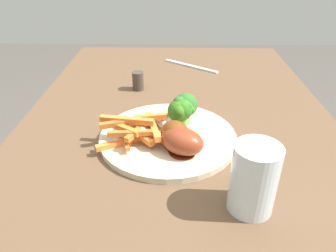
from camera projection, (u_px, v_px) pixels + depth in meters
name	position (u px, v px, depth m)	size (l,w,h in m)	color
dining_table	(178.00, 162.00, 0.76)	(1.10, 0.70, 0.71)	brown
dinner_plate	(168.00, 137.00, 0.64)	(0.27, 0.27, 0.01)	beige
broccoli_floret_front	(183.00, 110.00, 0.64)	(0.04, 0.05, 0.06)	#75BD48
broccoli_floret_middle	(179.00, 111.00, 0.64)	(0.05, 0.05, 0.06)	#8DA859
broccoli_floret_back	(185.00, 105.00, 0.66)	(0.05, 0.05, 0.07)	#85A847
carrot_fries_pile	(137.00, 129.00, 0.62)	(0.15, 0.13, 0.04)	orange
chicken_drumstick_near	(180.00, 141.00, 0.57)	(0.09, 0.13, 0.05)	#5E2011
chicken_drumstick_far	(177.00, 138.00, 0.59)	(0.08, 0.12, 0.04)	#601B0A
chicken_drumstick_extra	(175.00, 134.00, 0.59)	(0.12, 0.09, 0.05)	#4F220D
fork	(191.00, 66.00, 1.00)	(0.19, 0.01, 0.01)	silver
water_glass	(254.00, 179.00, 0.45)	(0.07, 0.07, 0.11)	silver
pepper_shaker	(138.00, 81.00, 0.84)	(0.03, 0.03, 0.05)	#423833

